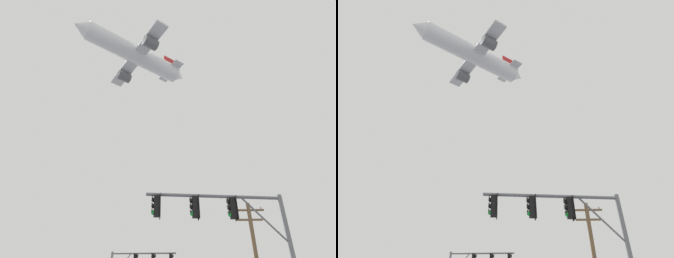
{
  "view_description": "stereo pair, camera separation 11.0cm",
  "coord_description": "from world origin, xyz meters",
  "views": [
    {
      "loc": [
        0.99,
        -6.29,
        1.33
      ],
      "look_at": [
        0.21,
        14.87,
        15.65
      ],
      "focal_mm": 29.96,
      "sensor_mm": 36.0,
      "label": 1
    },
    {
      "loc": [
        1.1,
        -6.28,
        1.33
      ],
      "look_at": [
        0.21,
        14.87,
        15.65
      ],
      "focal_mm": 29.96,
      "sensor_mm": 36.0,
      "label": 2
    }
  ],
  "objects": [
    {
      "name": "signal_pole_near",
      "position": [
        3.23,
        6.02,
        4.69
      ],
      "size": [
        6.19,
        0.99,
        6.04
      ],
      "color": "slate",
      "rests_on": "ground"
    },
    {
      "name": "airplane",
      "position": [
        -6.34,
        27.68,
        40.74
      ],
      "size": [
        19.34,
        15.64,
        6.04
      ],
      "color": "white"
    }
  ]
}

